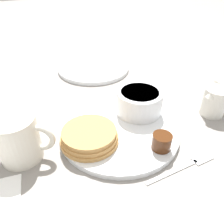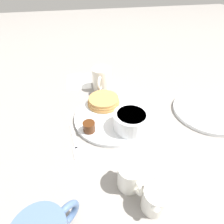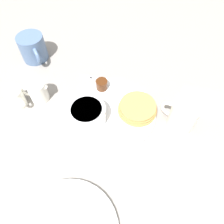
{
  "view_description": "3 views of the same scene",
  "coord_description": "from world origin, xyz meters",
  "px_view_note": "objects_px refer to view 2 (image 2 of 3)",
  "views": [
    {
      "loc": [
        0.14,
        0.33,
        0.31
      ],
      "look_at": [
        0.01,
        -0.02,
        0.04
      ],
      "focal_mm": 35.0,
      "sensor_mm": 36.0,
      "label": 1
    },
    {
      "loc": [
        -0.43,
        0.1,
        0.39
      ],
      "look_at": [
        -0.0,
        0.0,
        0.03
      ],
      "focal_mm": 28.0,
      "sensor_mm": 36.0,
      "label": 2
    },
    {
      "loc": [
        0.06,
        -0.36,
        0.55
      ],
      "look_at": [
        -0.0,
        -0.01,
        0.02
      ],
      "focal_mm": 35.0,
      "sensor_mm": 36.0,
      "label": 3
    }
  ],
  "objects_px": {
    "bowl": "(131,120)",
    "fork": "(75,143)",
    "creamer_pitcher_near": "(130,176)",
    "creamer_pitcher_far": "(155,199)",
    "coffee_mug": "(102,79)",
    "plate": "(113,117)"
  },
  "relations": [
    {
      "from": "creamer_pitcher_near",
      "to": "plate",
      "type": "bearing_deg",
      "value": -3.76
    },
    {
      "from": "creamer_pitcher_near",
      "to": "fork",
      "type": "distance_m",
      "value": 0.19
    },
    {
      "from": "bowl",
      "to": "creamer_pitcher_far",
      "type": "relative_size",
      "value": 1.47
    },
    {
      "from": "plate",
      "to": "creamer_pitcher_near",
      "type": "height_order",
      "value": "creamer_pitcher_near"
    },
    {
      "from": "plate",
      "to": "creamer_pitcher_near",
      "type": "xyz_separation_m",
      "value": [
        -0.24,
        0.02,
        0.03
      ]
    },
    {
      "from": "plate",
      "to": "bowl",
      "type": "height_order",
      "value": "bowl"
    },
    {
      "from": "creamer_pitcher_far",
      "to": "fork",
      "type": "relative_size",
      "value": 0.48
    },
    {
      "from": "creamer_pitcher_near",
      "to": "fork",
      "type": "relative_size",
      "value": 0.55
    },
    {
      "from": "bowl",
      "to": "fork",
      "type": "distance_m",
      "value": 0.18
    },
    {
      "from": "coffee_mug",
      "to": "plate",
      "type": "bearing_deg",
      "value": 179.46
    },
    {
      "from": "coffee_mug",
      "to": "fork",
      "type": "relative_size",
      "value": 0.7
    },
    {
      "from": "creamer_pitcher_far",
      "to": "plate",
      "type": "bearing_deg",
      "value": 3.77
    },
    {
      "from": "creamer_pitcher_near",
      "to": "bowl",
      "type": "bearing_deg",
      "value": -18.21
    },
    {
      "from": "coffee_mug",
      "to": "fork",
      "type": "bearing_deg",
      "value": 154.4
    },
    {
      "from": "plate",
      "to": "bowl",
      "type": "relative_size",
      "value": 2.43
    },
    {
      "from": "fork",
      "to": "creamer_pitcher_far",
      "type": "bearing_deg",
      "value": -144.55
    },
    {
      "from": "bowl",
      "to": "creamer_pitcher_far",
      "type": "bearing_deg",
      "value": 174.71
    },
    {
      "from": "plate",
      "to": "creamer_pitcher_far",
      "type": "xyz_separation_m",
      "value": [
        -0.29,
        -0.02,
        0.03
      ]
    },
    {
      "from": "creamer_pitcher_far",
      "to": "fork",
      "type": "height_order",
      "value": "creamer_pitcher_far"
    },
    {
      "from": "creamer_pitcher_near",
      "to": "creamer_pitcher_far",
      "type": "xyz_separation_m",
      "value": [
        -0.06,
        -0.03,
        -0.0
      ]
    },
    {
      "from": "bowl",
      "to": "fork",
      "type": "xyz_separation_m",
      "value": [
        -0.02,
        0.17,
        -0.04
      ]
    },
    {
      "from": "plate",
      "to": "fork",
      "type": "xyz_separation_m",
      "value": [
        -0.08,
        0.13,
        -0.0
      ]
    }
  ]
}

